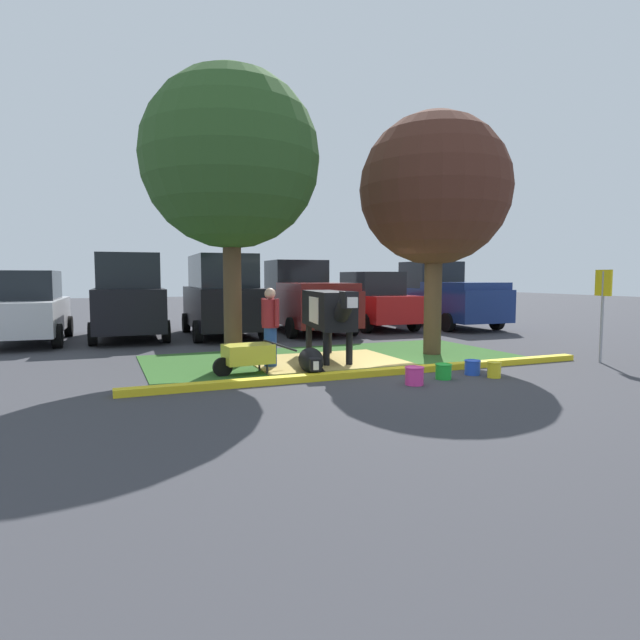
# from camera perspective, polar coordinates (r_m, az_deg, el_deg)

# --- Properties ---
(ground_plane) EXTENTS (80.00, 80.00, 0.00)m
(ground_plane) POSITION_cam_1_polar(r_m,az_deg,el_deg) (10.77, 5.73, -5.26)
(ground_plane) COLOR #38383D
(grass_island) EXTENTS (8.34, 4.07, 0.02)m
(grass_island) POSITION_cam_1_polar(r_m,az_deg,el_deg) (12.04, 1.67, -4.13)
(grass_island) COLOR #2D5B23
(grass_island) RESTS_ON ground
(curb_yellow) EXTENTS (9.54, 0.24, 0.12)m
(curb_yellow) POSITION_cam_1_polar(r_m,az_deg,el_deg) (10.11, 6.81, -5.59)
(curb_yellow) COLOR yellow
(curb_yellow) RESTS_ON ground
(hay_bedding) EXTENTS (3.25, 2.46, 0.04)m
(hay_bedding) POSITION_cam_1_polar(r_m,az_deg,el_deg) (11.52, 0.58, -4.46)
(hay_bedding) COLOR tan
(hay_bedding) RESTS_ON ground
(shade_tree_left) EXTENTS (3.60, 3.60, 6.03)m
(shade_tree_left) POSITION_cam_1_polar(r_m,az_deg,el_deg) (11.23, -9.63, 16.69)
(shade_tree_left) COLOR #4C3823
(shade_tree_left) RESTS_ON ground
(shade_tree_right) EXTENTS (3.52, 3.52, 5.66)m
(shade_tree_right) POSITION_cam_1_polar(r_m,az_deg,el_deg) (12.94, 12.29, 13.54)
(shade_tree_right) COLOR #4C3823
(shade_tree_right) RESTS_ON ground
(cow_holstein) EXTENTS (1.07, 3.11, 1.58)m
(cow_holstein) POSITION_cam_1_polar(r_m,az_deg,el_deg) (11.53, 0.97, 1.06)
(cow_holstein) COLOR black
(cow_holstein) RESTS_ON ground
(calf_lying) EXTENTS (0.74, 1.33, 0.48)m
(calf_lying) POSITION_cam_1_polar(r_m,az_deg,el_deg) (10.24, -0.95, -4.41)
(calf_lying) COLOR black
(calf_lying) RESTS_ON ground
(person_handler) EXTENTS (0.34, 0.50, 1.63)m
(person_handler) POSITION_cam_1_polar(r_m,az_deg,el_deg) (10.71, -5.40, -0.58)
(person_handler) COLOR #23478C
(person_handler) RESTS_ON ground
(wheelbarrow) EXTENTS (1.61, 0.66, 0.63)m
(wheelbarrow) POSITION_cam_1_polar(r_m,az_deg,el_deg) (10.11, -7.90, -3.72)
(wheelbarrow) COLOR gold
(wheelbarrow) RESTS_ON ground
(parking_sign) EXTENTS (0.10, 0.44, 2.01)m
(parking_sign) POSITION_cam_1_polar(r_m,az_deg,el_deg) (12.86, 28.25, 2.18)
(parking_sign) COLOR #99999E
(parking_sign) RESTS_ON ground
(bucket_pink) EXTENTS (0.34, 0.34, 0.32)m
(bucket_pink) POSITION_cam_1_polar(r_m,az_deg,el_deg) (9.28, 10.17, -5.91)
(bucket_pink) COLOR #EA3893
(bucket_pink) RESTS_ON ground
(bucket_green) EXTENTS (0.31, 0.31, 0.28)m
(bucket_green) POSITION_cam_1_polar(r_m,az_deg,el_deg) (9.89, 13.20, -5.40)
(bucket_green) COLOR green
(bucket_green) RESTS_ON ground
(bucket_blue) EXTENTS (0.31, 0.31, 0.28)m
(bucket_blue) POSITION_cam_1_polar(r_m,az_deg,el_deg) (10.47, 16.14, -4.90)
(bucket_blue) COLOR blue
(bucket_blue) RESTS_ON ground
(bucket_yellow) EXTENTS (0.27, 0.27, 0.30)m
(bucket_yellow) POSITION_cam_1_polar(r_m,az_deg,el_deg) (10.29, 18.30, -5.08)
(bucket_yellow) COLOR yellow
(bucket_yellow) RESTS_ON ground
(sedan_silver) EXTENTS (2.17, 4.47, 2.02)m
(sedan_silver) POSITION_cam_1_polar(r_m,az_deg,el_deg) (16.79, -29.11, 1.14)
(sedan_silver) COLOR silver
(sedan_silver) RESTS_ON ground
(suv_dark_grey) EXTENTS (2.28, 4.68, 2.52)m
(suv_dark_grey) POSITION_cam_1_polar(r_m,az_deg,el_deg) (16.84, -19.96, 2.43)
(suv_dark_grey) COLOR black
(suv_dark_grey) RESTS_ON ground
(suv_black) EXTENTS (2.28, 4.68, 2.52)m
(suv_black) POSITION_cam_1_polar(r_m,az_deg,el_deg) (16.70, -10.55, 2.62)
(suv_black) COLOR black
(suv_black) RESTS_ON ground
(pickup_truck_maroon) EXTENTS (2.40, 5.48, 2.42)m
(pickup_truck_maroon) POSITION_cam_1_polar(r_m,az_deg,el_deg) (17.88, -1.79, 2.34)
(pickup_truck_maroon) COLOR maroon
(pickup_truck_maroon) RESTS_ON ground
(sedan_red) EXTENTS (2.17, 4.47, 2.02)m
(sedan_red) POSITION_cam_1_polar(r_m,az_deg,el_deg) (18.98, 5.61, 2.07)
(sedan_red) COLOR red
(sedan_red) RESTS_ON ground
(pickup_truck_black) EXTENTS (2.40, 5.48, 2.42)m
(pickup_truck_black) POSITION_cam_1_polar(r_m,az_deg,el_deg) (20.23, 13.11, 2.50)
(pickup_truck_black) COLOR navy
(pickup_truck_black) RESTS_ON ground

